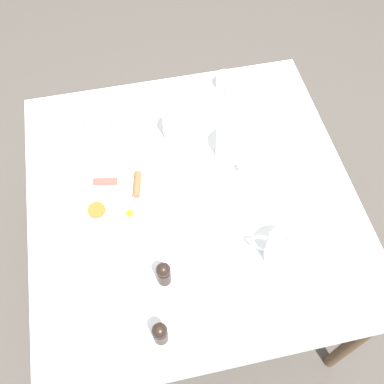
{
  "coord_description": "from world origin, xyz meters",
  "views": [
    {
      "loc": [
        0.75,
        -0.16,
        1.97
      ],
      "look_at": [
        0.0,
        0.0,
        0.74
      ],
      "focal_mm": 42.0,
      "sensor_mm": 36.0,
      "label": 1
    }
  ],
  "objects": [
    {
      "name": "breakfast_plate",
      "position": [
        -0.03,
        -0.24,
        0.72
      ],
      "size": [
        0.3,
        0.3,
        0.04
      ],
      "color": "white",
      "rests_on": "table"
    },
    {
      "name": "creamer_jug",
      "position": [
        -0.45,
        0.22,
        0.75
      ],
      "size": [
        0.09,
        0.06,
        0.07
      ],
      "color": "white",
      "rests_on": "table"
    },
    {
      "name": "knife_by_plate",
      "position": [
        0.04,
        0.37,
        0.72
      ],
      "size": [
        0.18,
        0.14,
        0.0
      ],
      "rotation": [
        0.0,
        0.0,
        4.09
      ],
      "color": "silver",
      "rests_on": "table"
    },
    {
      "name": "fork_by_plate",
      "position": [
        -0.42,
        -0.06,
        0.72
      ],
      "size": [
        0.11,
        0.14,
        0.0
      ],
      "rotation": [
        0.0,
        0.0,
        5.65
      ],
      "color": "silver",
      "rests_on": "table"
    },
    {
      "name": "ground_plane",
      "position": [
        0.0,
        0.0,
        0.0
      ],
      "size": [
        8.0,
        8.0,
        0.0
      ],
      "primitive_type": "plane",
      "color": "#4C4742"
    },
    {
      "name": "teapot_near",
      "position": [
        0.27,
        0.22,
        0.77
      ],
      "size": [
        0.12,
        0.19,
        0.14
      ],
      "rotation": [
        0.0,
        0.0,
        1.04
      ],
      "color": "white",
      "rests_on": "table"
    },
    {
      "name": "teapot_far",
      "position": [
        -0.14,
        0.17,
        0.77
      ],
      "size": [
        0.21,
        0.11,
        0.14
      ],
      "rotation": [
        0.0,
        0.0,
        3.21
      ],
      "color": "white",
      "rests_on": "table"
    },
    {
      "name": "spoon_for_tea",
      "position": [
        -0.16,
        0.41,
        0.72
      ],
      "size": [
        0.07,
        0.15,
        0.0
      ],
      "rotation": [
        0.0,
        0.0,
        3.52
      ],
      "color": "silver",
      "rests_on": "table"
    },
    {
      "name": "teacup_with_saucer_left",
      "position": [
        -0.34,
        -0.27,
        0.75
      ],
      "size": [
        0.15,
        0.15,
        0.07
      ],
      "color": "white",
      "rests_on": "table"
    },
    {
      "name": "pepper_grinder",
      "position": [
        0.43,
        -0.18,
        0.77
      ],
      "size": [
        0.04,
        0.04,
        0.1
      ],
      "color": "black",
      "rests_on": "table"
    },
    {
      "name": "salt_grinder",
      "position": [
        0.27,
        -0.14,
        0.77
      ],
      "size": [
        0.04,
        0.04,
        0.1
      ],
      "color": "black",
      "rests_on": "table"
    },
    {
      "name": "fork_spare",
      "position": [
        0.06,
        0.02,
        0.72
      ],
      "size": [
        0.17,
        0.06,
        0.0
      ],
      "rotation": [
        0.0,
        0.0,
        4.96
      ],
      "color": "silver",
      "rests_on": "table"
    },
    {
      "name": "table",
      "position": [
        0.0,
        0.0,
        0.65
      ],
      "size": [
        1.09,
        1.06,
        0.72
      ],
      "color": "silver",
      "rests_on": "ground_plane"
    },
    {
      "name": "water_glass_tall",
      "position": [
        -0.26,
        -0.01,
        0.77
      ],
      "size": [
        0.08,
        0.08,
        0.12
      ],
      "color": "white",
      "rests_on": "table"
    }
  ]
}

